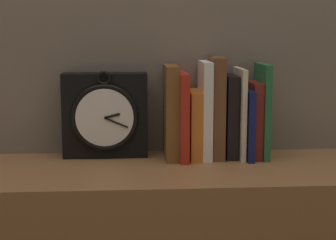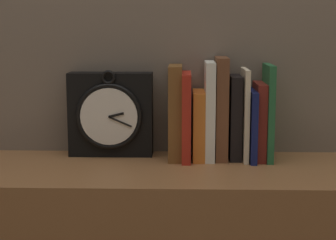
{
  "view_description": "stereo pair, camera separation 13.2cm",
  "coord_description": "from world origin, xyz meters",
  "px_view_note": "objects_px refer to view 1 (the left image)",
  "views": [
    {
      "loc": [
        -0.09,
        -1.3,
        1.05
      ],
      "look_at": [
        0.0,
        0.0,
        0.83
      ],
      "focal_mm": 60.0,
      "sensor_mm": 36.0,
      "label": 1
    },
    {
      "loc": [
        0.04,
        -1.3,
        1.05
      ],
      "look_at": [
        0.0,
        0.0,
        0.83
      ],
      "focal_mm": 60.0,
      "sensor_mm": 36.0,
      "label": 2
    }
  ],
  "objects_px": {
    "book_slot6_cream": "(239,113)",
    "book_slot7_navy": "(246,123)",
    "book_slot2_orange": "(194,124)",
    "book_slot9_green": "(262,111)",
    "book_slot0_brown": "(171,112)",
    "book_slot5_black": "(230,116)",
    "clock": "(105,115)",
    "book_slot3_white": "(205,110)",
    "book_slot8_maroon": "(254,120)",
    "book_slot4_brown": "(216,107)",
    "book_slot1_red": "(182,116)"
  },
  "relations": [
    {
      "from": "book_slot6_cream",
      "to": "book_slot7_navy",
      "type": "xyz_separation_m",
      "value": [
        0.02,
        -0.01,
        -0.03
      ]
    },
    {
      "from": "book_slot2_orange",
      "to": "book_slot9_green",
      "type": "height_order",
      "value": "book_slot9_green"
    },
    {
      "from": "book_slot0_brown",
      "to": "book_slot5_black",
      "type": "relative_size",
      "value": 1.12
    },
    {
      "from": "clock",
      "to": "book_slot6_cream",
      "type": "height_order",
      "value": "book_slot6_cream"
    },
    {
      "from": "book_slot3_white",
      "to": "book_slot8_maroon",
      "type": "height_order",
      "value": "book_slot3_white"
    },
    {
      "from": "book_slot3_white",
      "to": "book_slot4_brown",
      "type": "relative_size",
      "value": 0.96
    },
    {
      "from": "book_slot2_orange",
      "to": "book_slot5_black",
      "type": "bearing_deg",
      "value": 4.61
    },
    {
      "from": "clock",
      "to": "book_slot7_navy",
      "type": "relative_size",
      "value": 1.28
    },
    {
      "from": "book_slot6_cream",
      "to": "clock",
      "type": "bearing_deg",
      "value": 175.25
    },
    {
      "from": "book_slot3_white",
      "to": "book_slot9_green",
      "type": "height_order",
      "value": "book_slot3_white"
    },
    {
      "from": "book_slot5_black",
      "to": "clock",
      "type": "bearing_deg",
      "value": 176.62
    },
    {
      "from": "book_slot3_white",
      "to": "book_slot5_black",
      "type": "relative_size",
      "value": 1.17
    },
    {
      "from": "book_slot0_brown",
      "to": "book_slot9_green",
      "type": "height_order",
      "value": "book_slot9_green"
    },
    {
      "from": "book_slot2_orange",
      "to": "book_slot3_white",
      "type": "relative_size",
      "value": 0.7
    },
    {
      "from": "book_slot8_maroon",
      "to": "book_slot9_green",
      "type": "distance_m",
      "value": 0.03
    },
    {
      "from": "book_slot0_brown",
      "to": "book_slot9_green",
      "type": "relative_size",
      "value": 0.99
    },
    {
      "from": "clock",
      "to": "book_slot3_white",
      "type": "height_order",
      "value": "book_slot3_white"
    },
    {
      "from": "book_slot7_navy",
      "to": "clock",
      "type": "bearing_deg",
      "value": 174.57
    },
    {
      "from": "book_slot8_maroon",
      "to": "book_slot9_green",
      "type": "relative_size",
      "value": 0.81
    },
    {
      "from": "book_slot1_red",
      "to": "book_slot9_green",
      "type": "distance_m",
      "value": 0.21
    },
    {
      "from": "book_slot5_black",
      "to": "book_slot7_navy",
      "type": "distance_m",
      "value": 0.05
    },
    {
      "from": "clock",
      "to": "book_slot1_red",
      "type": "relative_size",
      "value": 1.03
    },
    {
      "from": "book_slot3_white",
      "to": "book_slot5_black",
      "type": "bearing_deg",
      "value": 6.14
    },
    {
      "from": "book_slot5_black",
      "to": "book_slot9_green",
      "type": "bearing_deg",
      "value": -6.54
    },
    {
      "from": "book_slot0_brown",
      "to": "book_slot2_orange",
      "type": "relative_size",
      "value": 1.38
    },
    {
      "from": "book_slot6_cream",
      "to": "book_slot8_maroon",
      "type": "distance_m",
      "value": 0.04
    },
    {
      "from": "book_slot0_brown",
      "to": "book_slot1_red",
      "type": "distance_m",
      "value": 0.03
    },
    {
      "from": "book_slot6_cream",
      "to": "book_slot5_black",
      "type": "bearing_deg",
      "value": 157.93
    },
    {
      "from": "book_slot2_orange",
      "to": "book_slot8_maroon",
      "type": "relative_size",
      "value": 0.89
    },
    {
      "from": "book_slot1_red",
      "to": "book_slot6_cream",
      "type": "xyz_separation_m",
      "value": [
        0.15,
        0.01,
        0.0
      ]
    },
    {
      "from": "book_slot4_brown",
      "to": "book_slot6_cream",
      "type": "bearing_deg",
      "value": -5.98
    },
    {
      "from": "book_slot3_white",
      "to": "clock",
      "type": "bearing_deg",
      "value": 174.2
    },
    {
      "from": "book_slot8_maroon",
      "to": "book_slot6_cream",
      "type": "bearing_deg",
      "value": -175.83
    },
    {
      "from": "book_slot8_maroon",
      "to": "book_slot9_green",
      "type": "bearing_deg",
      "value": -6.94
    },
    {
      "from": "book_slot1_red",
      "to": "book_slot9_green",
      "type": "bearing_deg",
      "value": 1.91
    },
    {
      "from": "book_slot0_brown",
      "to": "book_slot4_brown",
      "type": "bearing_deg",
      "value": 2.34
    },
    {
      "from": "book_slot2_orange",
      "to": "book_slot8_maroon",
      "type": "distance_m",
      "value": 0.15
    },
    {
      "from": "book_slot6_cream",
      "to": "book_slot9_green",
      "type": "xyz_separation_m",
      "value": [
        0.06,
        0.0,
        0.01
      ]
    },
    {
      "from": "book_slot5_black",
      "to": "book_slot8_maroon",
      "type": "height_order",
      "value": "book_slot5_black"
    },
    {
      "from": "book_slot0_brown",
      "to": "book_slot3_white",
      "type": "relative_size",
      "value": 0.96
    },
    {
      "from": "book_slot2_orange",
      "to": "book_slot7_navy",
      "type": "relative_size",
      "value": 0.97
    },
    {
      "from": "book_slot4_brown",
      "to": "book_slot7_navy",
      "type": "bearing_deg",
      "value": -8.9
    },
    {
      "from": "book_slot7_navy",
      "to": "book_slot8_maroon",
      "type": "distance_m",
      "value": 0.02
    },
    {
      "from": "book_slot4_brown",
      "to": "book_slot8_maroon",
      "type": "xyz_separation_m",
      "value": [
        0.1,
        -0.0,
        -0.03
      ]
    },
    {
      "from": "book_slot5_black",
      "to": "book_slot8_maroon",
      "type": "bearing_deg",
      "value": -6.4
    },
    {
      "from": "book_slot0_brown",
      "to": "book_slot8_maroon",
      "type": "height_order",
      "value": "book_slot0_brown"
    },
    {
      "from": "clock",
      "to": "book_slot7_navy",
      "type": "distance_m",
      "value": 0.36
    },
    {
      "from": "book_slot3_white",
      "to": "book_slot7_navy",
      "type": "xyz_separation_m",
      "value": [
        0.11,
        -0.01,
        -0.03
      ]
    },
    {
      "from": "clock",
      "to": "book_slot4_brown",
      "type": "xyz_separation_m",
      "value": [
        0.28,
        -0.02,
        0.02
      ]
    },
    {
      "from": "book_slot2_orange",
      "to": "book_slot7_navy",
      "type": "height_order",
      "value": "book_slot7_navy"
    }
  ]
}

